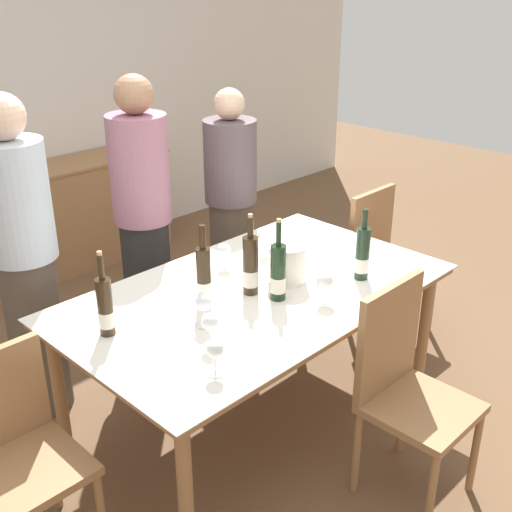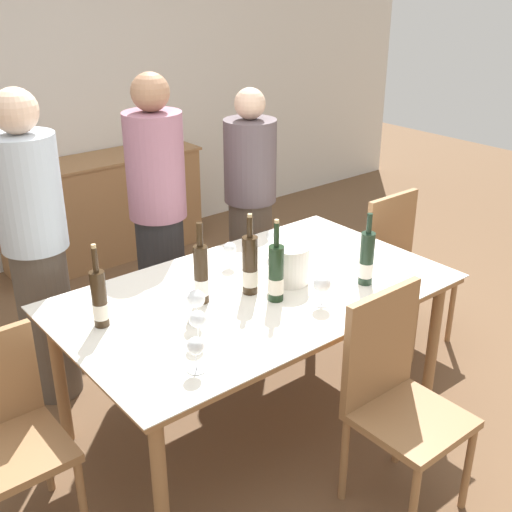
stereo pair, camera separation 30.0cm
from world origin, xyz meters
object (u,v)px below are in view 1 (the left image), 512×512
(wine_bottle_1, at_px, (250,266))
(wine_glass_2, at_px, (204,303))
(chair_near_front, at_px, (405,380))
(dining_table, at_px, (256,301))
(wine_bottle_0, at_px, (204,277))
(ice_bucket, at_px, (287,261))
(wine_glass_0, at_px, (265,237))
(wine_glass_5, at_px, (224,251))
(person_guest_left, at_px, (144,223))
(wine_bottle_4, at_px, (278,273))
(chair_right_end, at_px, (384,252))
(wine_bottle_3, at_px, (362,255))
(chair_left_end, at_px, (13,446))
(wine_bottle_2, at_px, (105,308))
(person_guest_right, at_px, (231,209))
(person_host, at_px, (25,263))
(wine_glass_1, at_px, (215,351))
(wine_glass_4, at_px, (325,281))
(sideboard_cabinet, at_px, (72,215))
(wine_glass_3, at_px, (210,323))

(wine_bottle_1, relative_size, wine_glass_2, 2.55)
(wine_bottle_1, bearing_deg, chair_near_front, -78.58)
(dining_table, height_order, wine_bottle_0, wine_bottle_0)
(ice_bucket, relative_size, wine_glass_0, 1.39)
(dining_table, distance_m, chair_near_front, 0.80)
(ice_bucket, bearing_deg, wine_glass_5, 108.77)
(wine_glass_5, distance_m, person_guest_left, 0.62)
(wine_bottle_1, relative_size, wine_glass_0, 2.74)
(wine_bottle_4, xyz_separation_m, chair_right_end, (1.22, 0.22, -0.35))
(wine_glass_0, bearing_deg, wine_glass_5, 172.49)
(wine_bottle_3, distance_m, chair_right_end, 0.92)
(wine_bottle_0, xyz_separation_m, chair_left_end, (-0.97, 0.01, -0.38))
(wine_glass_0, height_order, person_guest_left, person_guest_left)
(wine_bottle_4, bearing_deg, person_guest_left, 89.29)
(ice_bucket, height_order, chair_right_end, ice_bucket)
(wine_glass_0, height_order, wine_glass_2, wine_glass_2)
(wine_bottle_2, distance_m, person_guest_left, 1.07)
(wine_bottle_1, bearing_deg, dining_table, -7.09)
(wine_bottle_2, distance_m, chair_near_front, 1.31)
(wine_bottle_4, relative_size, person_guest_right, 0.26)
(wine_bottle_1, xyz_separation_m, wine_glass_5, (0.11, 0.30, -0.04))
(wine_bottle_3, relative_size, chair_near_front, 0.38)
(person_host, bearing_deg, wine_bottle_1, -52.32)
(wine_bottle_3, xyz_separation_m, wine_glass_0, (-0.13, 0.55, -0.02))
(wine_bottle_1, bearing_deg, wine_bottle_2, 166.89)
(wine_glass_1, bearing_deg, wine_bottle_1, 33.94)
(wine_bottle_1, relative_size, wine_glass_5, 3.02)
(chair_right_end, bearing_deg, wine_bottle_4, -169.97)
(wine_glass_0, bearing_deg, wine_bottle_3, -77.07)
(wine_bottle_0, bearing_deg, person_guest_left, 71.21)
(wine_glass_4, bearing_deg, dining_table, 114.26)
(wine_bottle_1, bearing_deg, chair_left_end, 176.28)
(wine_bottle_2, bearing_deg, wine_bottle_3, -20.55)
(dining_table, bearing_deg, wine_glass_0, 38.19)
(chair_near_front, bearing_deg, wine_glass_2, 126.43)
(wine_bottle_4, relative_size, chair_right_end, 0.44)
(ice_bucket, bearing_deg, chair_right_end, 6.36)
(sideboard_cabinet, distance_m, wine_glass_4, 2.72)
(ice_bucket, xyz_separation_m, chair_near_front, (-0.06, -0.74, -0.30))
(ice_bucket, distance_m, wine_glass_2, 0.58)
(sideboard_cabinet, bearing_deg, wine_glass_0, -90.91)
(ice_bucket, height_order, wine_glass_3, ice_bucket)
(person_host, bearing_deg, wine_glass_1, -84.86)
(chair_right_end, distance_m, person_host, 2.13)
(person_guest_left, bearing_deg, wine_bottle_3, -69.98)
(wine_glass_2, xyz_separation_m, person_host, (-0.32, 0.96, -0.02))
(wine_bottle_0, relative_size, wine_glass_0, 2.69)
(dining_table, xyz_separation_m, wine_glass_5, (0.07, 0.30, 0.15))
(sideboard_cabinet, distance_m, chair_right_end, 2.45)
(wine_bottle_0, relative_size, chair_right_end, 0.43)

